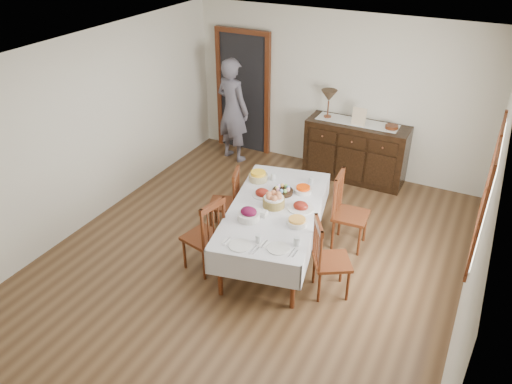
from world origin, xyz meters
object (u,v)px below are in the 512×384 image
at_px(dining_table, 275,213).
at_px(sideboard, 356,151).
at_px(person, 233,107).
at_px(chair_left_near, 206,235).
at_px(chair_left_far, 227,201).
at_px(chair_right_far, 347,211).
at_px(table_lamp, 329,96).
at_px(chair_right_near, 328,258).

relative_size(dining_table, sideboard, 1.42).
distance_m(dining_table, person, 2.96).
height_order(dining_table, chair_left_near, chair_left_near).
bearing_deg(chair_left_far, dining_table, 55.04).
xyz_separation_m(dining_table, sideboard, (0.28, 2.51, -0.15)).
height_order(chair_right_far, table_lamp, table_lamp).
bearing_deg(chair_right_near, table_lamp, -10.47).
xyz_separation_m(chair_left_near, table_lamp, (0.37, 3.16, 0.81)).
xyz_separation_m(dining_table, table_lamp, (-0.25, 2.53, 0.68)).
bearing_deg(person, chair_left_near, 128.25).
bearing_deg(dining_table, sideboard, 71.85).
xyz_separation_m(chair_left_far, person, (-1.05, 2.04, 0.49)).
relative_size(chair_left_near, chair_right_far, 0.98).
relative_size(chair_right_near, sideboard, 0.61).
height_order(chair_left_far, chair_right_near, chair_right_near).
distance_m(chair_left_far, person, 2.35).
height_order(chair_right_near, chair_right_far, chair_right_far).
relative_size(chair_left_far, sideboard, 0.58).
distance_m(chair_right_near, sideboard, 2.93).
xyz_separation_m(chair_left_near, chair_left_far, (-0.20, 0.87, -0.04)).
distance_m(dining_table, chair_right_far, 0.99).
bearing_deg(chair_right_far, dining_table, 127.43).
bearing_deg(person, chair_left_far, 132.19).
relative_size(sideboard, person, 0.84).
xyz_separation_m(chair_right_far, table_lamp, (-0.99, 1.88, 0.80)).
relative_size(chair_left_near, table_lamp, 2.21).
bearing_deg(chair_right_far, table_lamp, 23.75).
relative_size(chair_left_far, person, 0.49).
xyz_separation_m(chair_left_near, sideboard, (0.90, 3.14, -0.03)).
xyz_separation_m(sideboard, person, (-2.15, -0.23, 0.48)).
relative_size(dining_table, chair_right_near, 2.35).
bearing_deg(chair_left_near, chair_left_far, -154.27).
height_order(sideboard, person, person).
height_order(dining_table, chair_right_far, chair_right_far).
relative_size(dining_table, person, 1.19).
xyz_separation_m(chair_left_far, chair_right_near, (1.66, -0.60, 0.02)).
distance_m(sideboard, person, 2.21).
relative_size(chair_left_near, sideboard, 0.63).
distance_m(chair_right_near, chair_right_far, 1.02).
relative_size(chair_right_far, table_lamp, 2.26).
height_order(chair_right_near, person, person).
bearing_deg(chair_right_near, person, 14.61).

